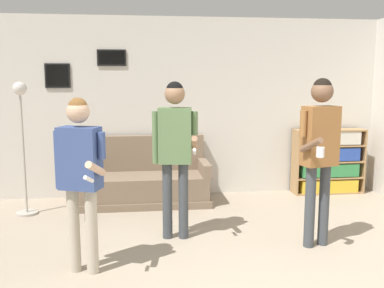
# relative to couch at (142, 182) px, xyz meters

# --- Properties ---
(wall_back) EXTENTS (8.13, 0.08, 2.70)m
(wall_back) POSITION_rel_couch_xyz_m (0.81, 0.41, 1.05)
(wall_back) COLOR beige
(wall_back) RESTS_ON ground_plane
(couch) EXTENTS (1.91, 0.80, 0.95)m
(couch) POSITION_rel_couch_xyz_m (0.00, 0.00, 0.00)
(couch) COLOR #7A6651
(couch) RESTS_ON ground_plane
(bookshelf) EXTENTS (1.10, 0.30, 1.01)m
(bookshelf) POSITION_rel_couch_xyz_m (2.90, 0.19, 0.20)
(bookshelf) COLOR #A87F51
(bookshelf) RESTS_ON ground_plane
(floor_lamp) EXTENTS (0.28, 0.28, 1.75)m
(floor_lamp) POSITION_rel_couch_xyz_m (-1.54, -0.38, 0.80)
(floor_lamp) COLOR #ADA89E
(floor_lamp) RESTS_ON ground_plane
(person_player_foreground_left) EXTENTS (0.47, 0.55, 1.62)m
(person_player_foreground_left) POSITION_rel_couch_xyz_m (-0.56, -2.24, 0.68)
(person_player_foreground_left) COLOR #B7AD99
(person_player_foreground_left) RESTS_ON ground_plane
(person_player_foreground_center) EXTENTS (0.50, 0.51, 1.76)m
(person_player_foreground_center) POSITION_rel_couch_xyz_m (0.36, -1.48, 0.79)
(person_player_foreground_center) COLOR #3D4247
(person_player_foreground_center) RESTS_ON ground_plane
(person_watcher_holding_cup) EXTENTS (0.49, 0.51, 1.79)m
(person_watcher_holding_cup) POSITION_rel_couch_xyz_m (1.85, -1.88, 0.81)
(person_watcher_holding_cup) COLOR #3D4247
(person_watcher_holding_cup) RESTS_ON ground_plane
(bottle_on_floor) EXTENTS (0.07, 0.07, 0.22)m
(bottle_on_floor) POSITION_rel_couch_xyz_m (-0.70, -0.77, -0.22)
(bottle_on_floor) COLOR black
(bottle_on_floor) RESTS_ON ground_plane
(drinking_cup) EXTENTS (0.09, 0.09, 0.12)m
(drinking_cup) POSITION_rel_couch_xyz_m (2.73, 0.19, 0.77)
(drinking_cup) COLOR yellow
(drinking_cup) RESTS_ON bookshelf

